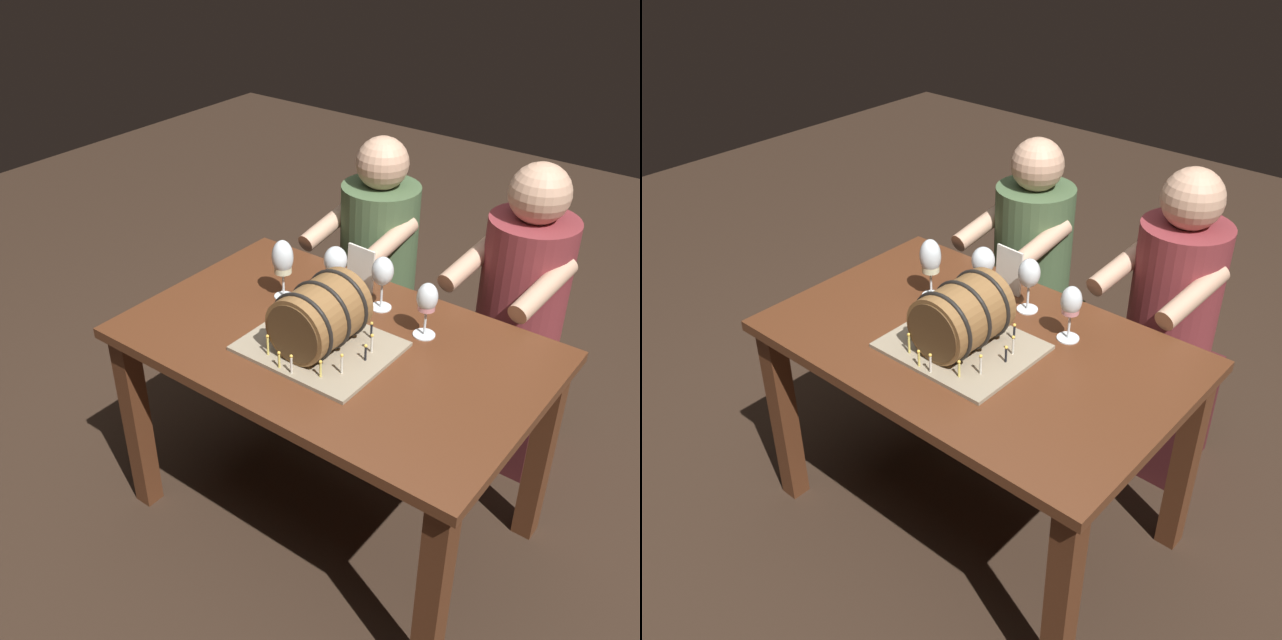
% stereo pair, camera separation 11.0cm
% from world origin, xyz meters
% --- Properties ---
extents(ground_plane, '(8.00, 8.00, 0.00)m').
position_xyz_m(ground_plane, '(0.00, 0.00, 0.00)').
color(ground_plane, '#332319').
extents(dining_table, '(1.29, 0.82, 0.76)m').
position_xyz_m(dining_table, '(0.00, 0.00, 0.63)').
color(dining_table, '#562D19').
rests_on(dining_table, ground).
extents(barrel_cake, '(0.43, 0.36, 0.23)m').
position_xyz_m(barrel_cake, '(-0.01, -0.06, 0.86)').
color(barrel_cake, gray).
rests_on(barrel_cake, dining_table).
extents(wine_glass_amber, '(0.08, 0.08, 0.19)m').
position_xyz_m(wine_glass_amber, '(-0.16, 0.21, 0.89)').
color(wine_glass_amber, white).
rests_on(wine_glass_amber, dining_table).
extents(wine_glass_rose, '(0.07, 0.07, 0.18)m').
position_xyz_m(wine_glass_rose, '(0.20, 0.19, 0.88)').
color(wine_glass_rose, white).
rests_on(wine_glass_rose, dining_table).
extents(wine_glass_white, '(0.07, 0.07, 0.21)m').
position_xyz_m(wine_glass_white, '(-0.29, 0.11, 0.90)').
color(wine_glass_white, white).
rests_on(wine_glass_white, dining_table).
extents(wine_glass_empty, '(0.07, 0.07, 0.19)m').
position_xyz_m(wine_glass_empty, '(0.01, 0.25, 0.89)').
color(wine_glass_empty, white).
rests_on(wine_glass_empty, dining_table).
extents(menu_card, '(0.11, 0.02, 0.16)m').
position_xyz_m(menu_card, '(-0.12, 0.30, 0.84)').
color(menu_card, silver).
rests_on(menu_card, dining_table).
extents(person_seated_left, '(0.37, 0.47, 1.15)m').
position_xyz_m(person_seated_left, '(-0.31, 0.71, 0.51)').
color(person_seated_left, '#2A3A24').
rests_on(person_seated_left, ground).
extents(person_seated_right, '(0.39, 0.49, 1.18)m').
position_xyz_m(person_seated_right, '(0.31, 0.71, 0.54)').
color(person_seated_right, '#4C1B1E').
rests_on(person_seated_right, ground).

